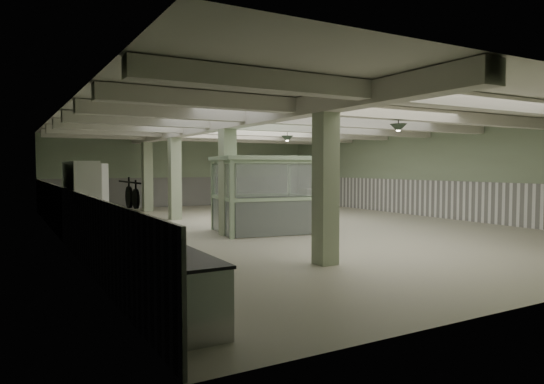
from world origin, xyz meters
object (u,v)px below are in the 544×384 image
prep_counter (141,268)px  filing_cabinet (308,209)px  walkin_cooler (82,204)px  guard_booth (264,180)px

prep_counter → filing_cabinet: size_ratio=3.86×
walkin_cooler → filing_cabinet: 7.09m
guard_booth → walkin_cooler: bearing=-169.9°
prep_counter → guard_booth: bearing=47.2°
prep_counter → guard_booth: 7.91m
filing_cabinet → guard_booth: bearing=-174.4°
prep_counter → guard_booth: guard_booth is taller
guard_booth → filing_cabinet: size_ratio=2.49×
walkin_cooler → filing_cabinet: bearing=0.7°
walkin_cooler → filing_cabinet: (7.08, 0.09, -0.43)m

